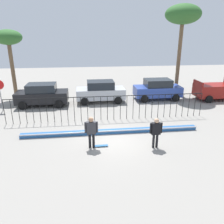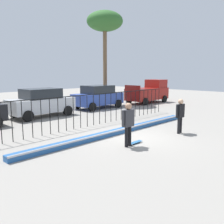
% 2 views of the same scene
% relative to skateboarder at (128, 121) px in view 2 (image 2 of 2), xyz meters
% --- Properties ---
extents(ground_plane, '(60.00, 60.00, 0.00)m').
position_rel_skateboarder_xyz_m(ground_plane, '(1.26, 0.77, -1.07)').
color(ground_plane, gray).
extents(bowl_coping_ledge, '(11.00, 0.40, 0.27)m').
position_rel_skateboarder_xyz_m(bowl_coping_ledge, '(1.26, 1.72, -0.95)').
color(bowl_coping_ledge, '#235699').
rests_on(bowl_coping_ledge, ground).
extents(perimeter_fence, '(14.04, 0.04, 1.77)m').
position_rel_skateboarder_xyz_m(perimeter_fence, '(1.26, 4.04, 0.02)').
color(perimeter_fence, black).
rests_on(perimeter_fence, ground).
extents(skateboarder, '(0.72, 0.27, 1.79)m').
position_rel_skateboarder_xyz_m(skateboarder, '(0.00, 0.00, 0.00)').
color(skateboarder, black).
rests_on(skateboarder, ground).
extents(skateboard, '(0.80, 0.20, 0.07)m').
position_rel_skateboarder_xyz_m(skateboard, '(0.49, 0.04, -1.01)').
color(skateboard, '#26598C').
rests_on(skateboard, ground).
extents(camera_operator, '(0.69, 0.26, 1.70)m').
position_rel_skateboarder_xyz_m(camera_operator, '(3.43, -0.40, -0.05)').
color(camera_operator, black).
rests_on(camera_operator, ground).
extents(parked_car_silver, '(4.30, 2.12, 1.90)m').
position_rel_skateboarder_xyz_m(parked_car_silver, '(1.11, 8.62, -0.10)').
color(parked_car_silver, '#B7BABF').
rests_on(parked_car_silver, ground).
extents(parked_car_blue, '(4.30, 2.12, 1.90)m').
position_rel_skateboarder_xyz_m(parked_car_blue, '(6.45, 8.81, -0.10)').
color(parked_car_blue, '#2D479E').
rests_on(parked_car_blue, ground).
extents(pickup_truck, '(4.70, 2.12, 2.24)m').
position_rel_skateboarder_xyz_m(pickup_truck, '(12.52, 8.04, -0.03)').
color(pickup_truck, maroon).
rests_on(pickup_truck, ground).
extents(palm_tree_tall, '(3.30, 3.30, 8.47)m').
position_rel_skateboarder_xyz_m(palm_tree_tall, '(8.98, 10.54, 6.31)').
color(palm_tree_tall, brown).
rests_on(palm_tree_tall, ground).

